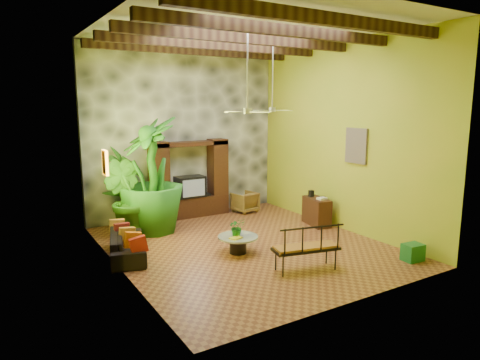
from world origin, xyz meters
TOP-DOWN VIEW (x-y plane):
  - ground at (0.00, 0.00)m, footprint 7.00×7.00m
  - ceiling at (0.00, 0.00)m, footprint 6.00×7.00m
  - back_wall at (0.00, 3.50)m, footprint 6.00×0.02m
  - left_wall at (-3.00, 0.00)m, footprint 0.02×7.00m
  - right_wall at (3.00, 0.00)m, footprint 0.02×7.00m
  - stone_accent_wall at (0.00, 3.44)m, footprint 5.98×0.10m
  - ceiling_beams at (0.00, 0.00)m, footprint 5.95×5.36m
  - entertainment_center at (0.00, 3.14)m, footprint 2.40×0.55m
  - ceiling_fan_front at (-0.20, -0.40)m, footprint 1.28×1.28m
  - ceiling_fan_back at (1.60, 1.20)m, footprint 1.28×1.28m
  - wall_art_mask at (-2.96, 1.00)m, footprint 0.06×0.32m
  - wall_art_painting at (2.96, -0.60)m, footprint 0.06×0.70m
  - sofa at (-2.65, 0.69)m, footprint 1.17×1.97m
  - wicker_armchair at (1.69, 2.75)m, footprint 0.79×0.80m
  - tall_plant_a at (-1.95, 3.15)m, footprint 1.40×1.41m
  - tall_plant_b at (-2.23, 2.18)m, footprint 1.39×1.38m
  - tall_plant_c at (-1.50, 2.23)m, footprint 1.73×1.73m
  - coffee_table at (-0.43, -0.38)m, footprint 0.91×0.91m
  - centerpiece_plant at (-0.43, -0.34)m, footprint 0.43×0.39m
  - yellow_tray at (-0.56, -0.50)m, footprint 0.30×0.25m
  - iron_bench at (0.24, -2.03)m, footprint 1.44×0.80m
  - side_console at (2.65, 0.47)m, footprint 0.62×1.02m
  - green_bin at (2.57, -2.75)m, footprint 0.46×0.36m

SIDE VIEW (x-z plane):
  - ground at x=0.00m, z-range 0.00..0.00m
  - green_bin at x=2.57m, z-range 0.00..0.37m
  - coffee_table at x=-0.43m, z-range 0.06..0.46m
  - sofa at x=-2.65m, z-range 0.00..0.54m
  - wicker_armchair at x=1.69m, z-range 0.00..0.63m
  - side_console at x=2.65m, z-range 0.00..0.76m
  - yellow_tray at x=-0.56m, z-range 0.40..0.43m
  - iron_bench at x=0.24m, z-range 0.26..0.83m
  - centerpiece_plant at x=-0.43m, z-range 0.40..0.81m
  - entertainment_center at x=0.00m, z-range -0.18..2.12m
  - tall_plant_b at x=-2.23m, z-range 0.00..1.97m
  - tall_plant_a at x=-1.95m, z-range 0.00..2.25m
  - tall_plant_c at x=-1.50m, z-range 0.00..3.03m
  - wall_art_mask at x=-2.96m, z-range 1.83..2.38m
  - wall_art_painting at x=2.96m, z-range 1.85..2.75m
  - back_wall at x=0.00m, z-range 0.00..5.00m
  - left_wall at x=-3.00m, z-range 0.00..5.00m
  - right_wall at x=3.00m, z-range 0.00..5.00m
  - stone_accent_wall at x=0.00m, z-range 0.01..4.99m
  - ceiling_fan_front at x=-0.20m, z-range 2.47..4.33m
  - ceiling_fan_back at x=1.60m, z-range 2.47..4.33m
  - ceiling_beams at x=0.00m, z-range 4.67..4.89m
  - ceiling at x=0.00m, z-range 4.99..5.01m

